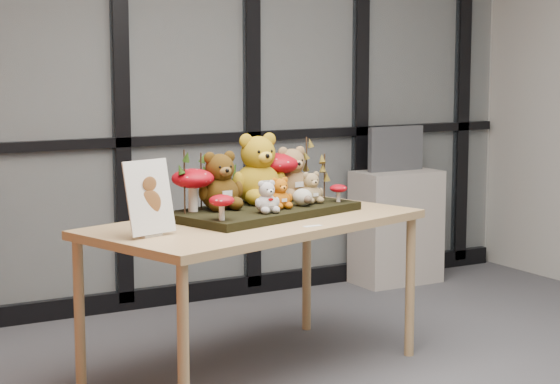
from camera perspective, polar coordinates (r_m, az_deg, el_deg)
room_shell at (r=4.28m, az=8.79°, el=8.89°), size 5.00×5.00×5.00m
glass_partition at (r=6.40m, az=-5.18°, el=6.26°), size 4.90×0.06×2.78m
display_table at (r=4.97m, az=-1.43°, el=-2.30°), size 1.84×1.28×0.78m
diorama_tray at (r=5.09m, az=-0.93°, el=-1.08°), size 1.06×0.73×0.04m
bear_pooh_yellow at (r=5.22m, az=-1.26°, el=1.56°), size 0.37×0.35×0.40m
bear_brown_medium at (r=5.01m, az=-3.42°, el=0.83°), size 0.29×0.28×0.32m
bear_tan_back at (r=5.36m, az=0.65°, el=1.25°), size 0.28×0.27×0.30m
bear_small_yellow at (r=5.02m, az=-0.01°, el=0.04°), size 0.16×0.15×0.17m
bear_white_bow at (r=4.89m, az=-0.76°, el=-0.17°), size 0.16×0.15×0.17m
bear_beige_small at (r=5.20m, az=1.75°, el=0.35°), size 0.17×0.16×0.18m
plush_cream_hedgehog at (r=5.11m, az=1.28°, el=-0.25°), size 0.09×0.09×0.10m
mushroom_back_left at (r=4.94m, az=-4.92°, el=0.23°), size 0.21×0.21×0.23m
mushroom_back_right at (r=5.33m, az=-0.18°, el=1.04°), size 0.24×0.24×0.27m
mushroom_front_left at (r=4.69m, az=-3.30°, el=-0.80°), size 0.12×0.12×0.13m
mushroom_front_right at (r=5.26m, az=3.31°, el=-0.01°), size 0.09×0.09×0.10m
sprig_green_far_left at (r=4.87m, az=-5.40°, el=0.57°), size 0.05×0.05×0.31m
sprig_green_mid_left at (r=5.02m, az=-4.46°, el=0.63°), size 0.05×0.05×0.28m
sprig_dry_far_right at (r=5.45m, az=1.50°, el=1.44°), size 0.05×0.05×0.32m
sprig_dry_mid_right at (r=5.37m, az=2.52°, el=0.90°), size 0.05×0.05×0.24m
sprig_green_centre at (r=5.17m, az=-2.78°, el=0.44°), size 0.05×0.05×0.21m
sign_holder at (r=4.53m, az=-7.36°, el=-0.46°), size 0.25×0.14×0.34m
label_card at (r=4.77m, az=1.84°, el=-1.93°), size 0.09×0.03×0.00m
cabinet at (r=7.07m, az=6.55°, el=-1.97°), size 0.59×0.34×0.78m
monitor at (r=7.01m, az=6.53°, el=2.44°), size 0.43×0.05×0.31m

